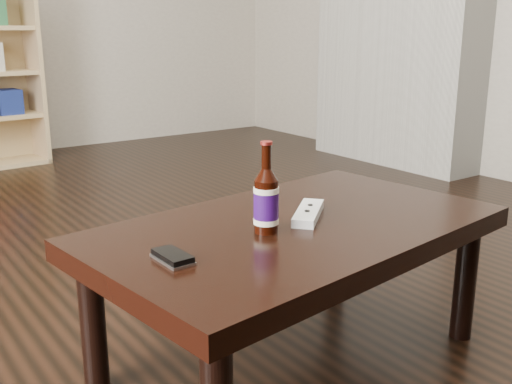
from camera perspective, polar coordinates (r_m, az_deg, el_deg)
floor at (r=1.91m, az=-8.88°, el=-12.35°), size 5.00×6.00×0.01m
coffee_table at (r=1.55m, az=3.80°, el=-4.72°), size 1.13×0.74×0.40m
beer_bottle at (r=1.43m, az=0.97°, el=-0.85°), size 0.06×0.06×0.22m
phone at (r=1.29m, az=-7.95°, el=-6.17°), size 0.06×0.11×0.02m
remote at (r=1.57m, az=5.00°, el=-2.01°), size 0.19×0.17×0.03m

